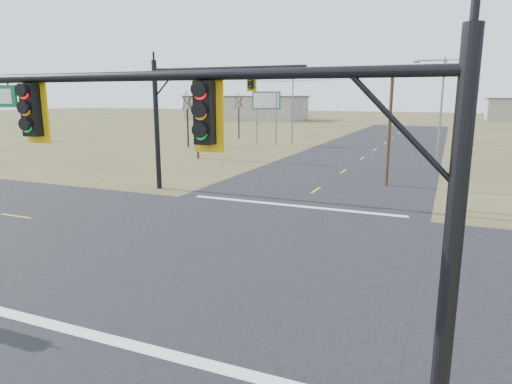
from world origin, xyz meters
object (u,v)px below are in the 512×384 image
utility_pole_far (197,112)px  streetlight_c (294,104)px  mast_arm_far (194,98)px  streetlight_b (463,97)px  bare_tree_b (239,100)px  bare_tree_a (187,100)px  utility_pole_near (390,124)px  mast_arm_near (217,151)px  streetlight_a (439,107)px  pedestal_signal_ne (465,145)px  highway_sign (266,107)px

utility_pole_far → streetlight_c: (4.10, 16.45, 0.51)m
mast_arm_far → streetlight_b: size_ratio=0.97×
mast_arm_far → utility_pole_far: (-7.78, 13.55, -1.35)m
bare_tree_b → bare_tree_a: bearing=-93.0°
utility_pole_near → utility_pole_far: bearing=159.5°
mast_arm_near → bare_tree_b: (-23.76, 51.34, 0.26)m
streetlight_a → bare_tree_a: bearing=154.3°
mast_arm_far → bare_tree_a: bearing=112.5°
utility_pole_near → bare_tree_a: utility_pole_near is taller
streetlight_b → bare_tree_a: bearing=-161.7°
utility_pole_far → streetlight_a: (21.02, 2.81, 0.59)m
mast_arm_far → utility_pole_near: (10.63, 6.67, -1.62)m
utility_pole_far → pedestal_signal_ne: bearing=-28.6°
bare_tree_b → highway_sign: bearing=-43.6°
streetlight_a → streetlight_b: (2.05, 20.10, 0.76)m
mast_arm_far → bare_tree_a: size_ratio=1.45×
bare_tree_a → bare_tree_b: (0.65, 12.48, -0.14)m
mast_arm_near → utility_pole_near: 24.05m
pedestal_signal_ne → streetlight_c: bearing=98.7°
utility_pole_near → utility_pole_far: 19.65m
streetlight_c → bare_tree_a: 13.16m
mast_arm_near → mast_arm_far: size_ratio=1.04×
mast_arm_near → pedestal_signal_ne: bearing=72.1°
highway_sign → streetlight_c: streetlight_c is taller
pedestal_signal_ne → utility_pole_near: size_ratio=0.62×
streetlight_a → bare_tree_a: 27.44m
utility_pole_near → bare_tree_a: bearing=148.7°
highway_sign → streetlight_a: size_ratio=0.72×
mast_arm_far → streetlight_c: bearing=86.9°
streetlight_b → bare_tree_b: size_ratio=1.56×
streetlight_a → streetlight_c: bearing=126.2°
streetlight_a → streetlight_b: 20.22m
highway_sign → streetlight_b: 23.43m
mast_arm_near → streetlight_a: streetlight_a is taller
mast_arm_near → streetlight_a: 33.82m
mast_arm_far → bare_tree_b: 36.40m
streetlight_a → bare_tree_a: size_ratio=1.30×
streetlight_a → streetlight_c: (-16.91, 13.64, -0.08)m
streetlight_a → streetlight_c: streetlight_a is taller
mast_arm_near → highway_sign: (-17.06, 44.96, -0.52)m
pedestal_signal_ne → utility_pole_near: bearing=104.2°
pedestal_signal_ne → streetlight_a: bearing=72.4°
utility_pole_far → streetlight_b: 32.54m
utility_pole_near → streetlight_a: bearing=74.9°
utility_pole_far → streetlight_a: 21.21m
utility_pole_far → highway_sign: bearing=84.2°
utility_pole_far → bare_tree_a: utility_pole_far is taller
utility_pole_far → streetlight_a: size_ratio=0.94×
utility_pole_near → streetlight_a: 10.07m
streetlight_b → bare_tree_a: 32.63m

